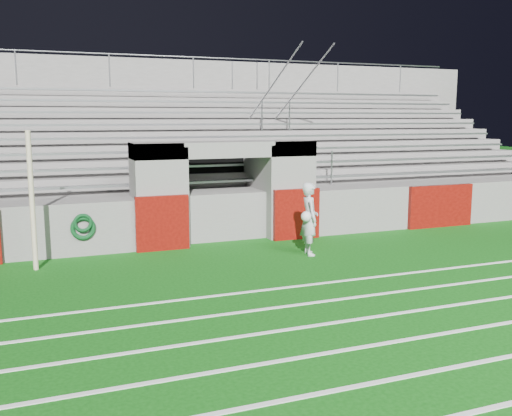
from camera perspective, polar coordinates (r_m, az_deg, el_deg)
name	(u,v)px	position (r m, az deg, el deg)	size (l,w,h in m)	color
ground	(278,273)	(11.97, 2.26, -6.53)	(90.00, 90.00, 0.00)	#0C4C0D
field_post	(32,201)	(12.83, -21.50, 0.64)	(0.11, 0.11, 2.95)	beige
field_markings	(435,371)	(7.92, 17.43, -15.29)	(28.00, 8.09, 0.01)	white
stadium_structure	(183,170)	(19.18, -7.29, 3.82)	(26.00, 8.48, 5.42)	slate
goalkeeper_with_ball	(309,219)	(13.43, 5.36, -1.08)	(0.56, 0.69, 1.72)	silver
hose_coil	(83,226)	(13.76, -16.92, -1.77)	(0.57, 0.15, 0.64)	#0C401B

